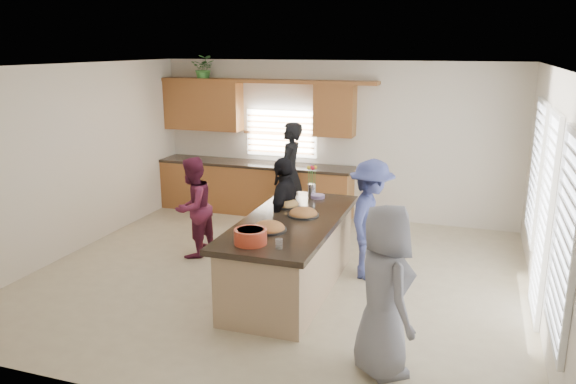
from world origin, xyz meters
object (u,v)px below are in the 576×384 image
(woman_left_front, at_px, (284,215))
(woman_right_back, at_px, (371,220))
(woman_left_mid, at_px, (193,207))
(woman_right_front, at_px, (384,291))
(island, at_px, (291,256))
(woman_left_back, at_px, (290,174))
(salad_bowl, at_px, (250,236))

(woman_left_front, distance_m, woman_right_back, 1.17)
(woman_left_mid, xyz_separation_m, woman_left_front, (1.46, -0.12, 0.06))
(woman_left_mid, height_order, woman_right_front, woman_right_front)
(woman_left_front, xyz_separation_m, woman_right_front, (1.71, -2.08, 0.03))
(woman_left_front, distance_m, woman_right_front, 2.69)
(island, height_order, woman_right_front, woman_right_front)
(woman_left_front, bearing_deg, woman_right_front, 38.35)
(woman_left_mid, bearing_deg, woman_left_back, 164.29)
(woman_right_back, bearing_deg, woman_right_front, -162.10)
(woman_left_back, distance_m, woman_left_front, 2.17)
(salad_bowl, bearing_deg, woman_right_back, 59.80)
(salad_bowl, height_order, woman_left_front, woman_left_front)
(woman_right_front, bearing_deg, woman_left_back, -4.21)
(woman_left_back, bearing_deg, salad_bowl, 9.63)
(woman_left_front, bearing_deg, island, 25.46)
(woman_left_back, bearing_deg, island, 16.47)
(island, relative_size, woman_left_back, 1.52)
(island, relative_size, woman_left_front, 1.69)
(woman_right_back, height_order, woman_right_front, woman_right_front)
(woman_left_mid, relative_size, woman_right_back, 0.92)
(woman_left_mid, relative_size, woman_right_front, 0.89)
(woman_left_back, distance_m, woman_right_back, 2.64)
(island, distance_m, salad_bowl, 1.17)
(woman_left_front, bearing_deg, woman_right_back, 95.86)
(island, xyz_separation_m, woman_right_back, (0.87, 0.73, 0.36))
(woman_left_mid, bearing_deg, salad_bowl, 51.19)
(island, bearing_deg, woman_right_front, -46.86)
(salad_bowl, relative_size, woman_left_back, 0.20)
(woman_left_back, relative_size, woman_left_mid, 1.20)
(island, xyz_separation_m, woman_left_back, (-0.91, 2.67, 0.44))
(salad_bowl, bearing_deg, woman_left_mid, 133.65)
(woman_left_back, height_order, woman_right_front, woman_left_back)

